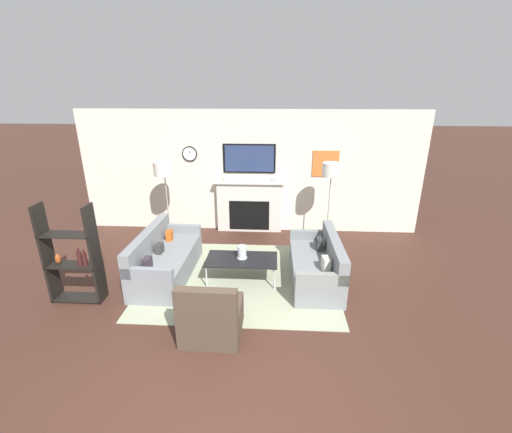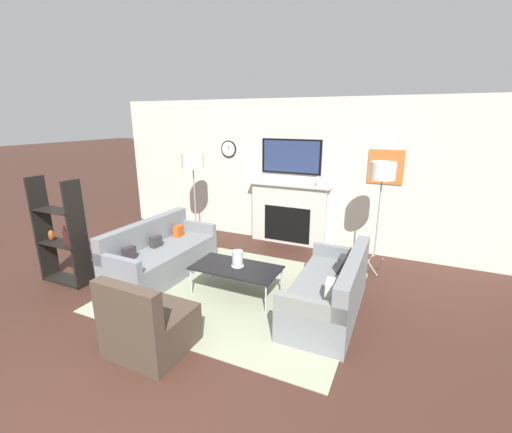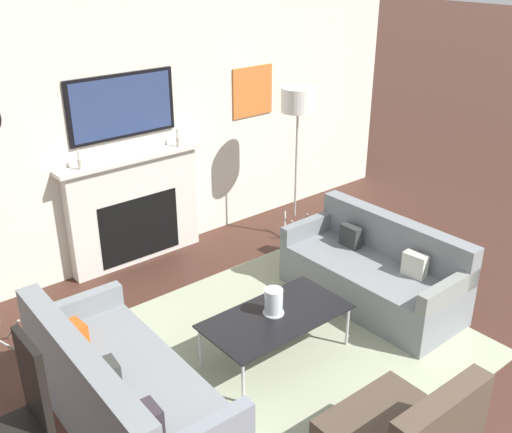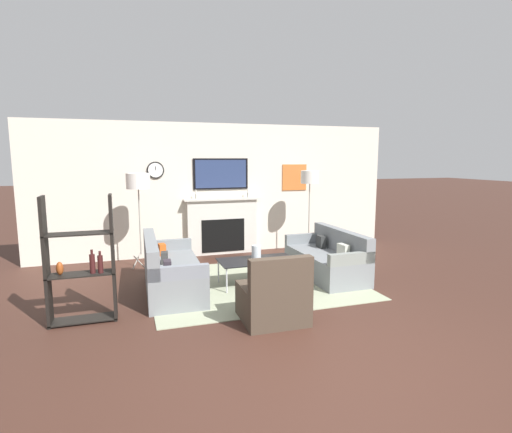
{
  "view_description": "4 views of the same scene",
  "coord_description": "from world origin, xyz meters",
  "px_view_note": "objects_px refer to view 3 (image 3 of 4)",
  "views": [
    {
      "loc": [
        0.57,
        -2.49,
        3.09
      ],
      "look_at": [
        0.25,
        3.0,
        1.04
      ],
      "focal_mm": 24.0,
      "sensor_mm": 36.0,
      "label": 1
    },
    {
      "loc": [
        2.07,
        -1.13,
        2.37
      ],
      "look_at": [
        0.1,
        3.15,
        0.99
      ],
      "focal_mm": 24.0,
      "sensor_mm": 36.0,
      "label": 2
    },
    {
      "loc": [
        -2.66,
        -0.36,
        3.13
      ],
      "look_at": [
        0.24,
        3.16,
        1.03
      ],
      "focal_mm": 42.0,
      "sensor_mm": 36.0,
      "label": 3
    },
    {
      "loc": [
        -1.89,
        -3.18,
        1.99
      ],
      "look_at": [
        0.2,
        3.21,
        1.01
      ],
      "focal_mm": 28.0,
      "sensor_mm": 36.0,
      "label": 4
    }
  ],
  "objects_px": {
    "couch_left": "(123,395)",
    "hurricane_candle": "(274,303)",
    "floor_lamp_right": "(298,103)",
    "couch_right": "(374,274)",
    "coffee_table": "(276,318)"
  },
  "relations": [
    {
      "from": "hurricane_candle",
      "to": "floor_lamp_right",
      "type": "relative_size",
      "value": 0.13
    },
    {
      "from": "couch_left",
      "to": "couch_right",
      "type": "distance_m",
      "value": 2.63
    },
    {
      "from": "couch_right",
      "to": "floor_lamp_right",
      "type": "height_order",
      "value": "floor_lamp_right"
    },
    {
      "from": "couch_left",
      "to": "hurricane_candle",
      "type": "height_order",
      "value": "couch_left"
    },
    {
      "from": "couch_right",
      "to": "floor_lamp_right",
      "type": "distance_m",
      "value": 2.0
    },
    {
      "from": "hurricane_candle",
      "to": "couch_left",
      "type": "bearing_deg",
      "value": 179.2
    },
    {
      "from": "couch_right",
      "to": "floor_lamp_right",
      "type": "bearing_deg",
      "value": 76.54
    },
    {
      "from": "couch_left",
      "to": "couch_right",
      "type": "height_order",
      "value": "couch_left"
    },
    {
      "from": "couch_left",
      "to": "couch_right",
      "type": "bearing_deg",
      "value": -0.01
    },
    {
      "from": "couch_left",
      "to": "hurricane_candle",
      "type": "relative_size",
      "value": 8.29
    },
    {
      "from": "couch_right",
      "to": "hurricane_candle",
      "type": "relative_size",
      "value": 7.69
    },
    {
      "from": "couch_left",
      "to": "coffee_table",
      "type": "bearing_deg",
      "value": -2.36
    },
    {
      "from": "couch_left",
      "to": "couch_right",
      "type": "relative_size",
      "value": 1.08
    },
    {
      "from": "couch_left",
      "to": "hurricane_candle",
      "type": "bearing_deg",
      "value": -0.8
    },
    {
      "from": "couch_left",
      "to": "floor_lamp_right",
      "type": "distance_m",
      "value": 3.58
    }
  ]
}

